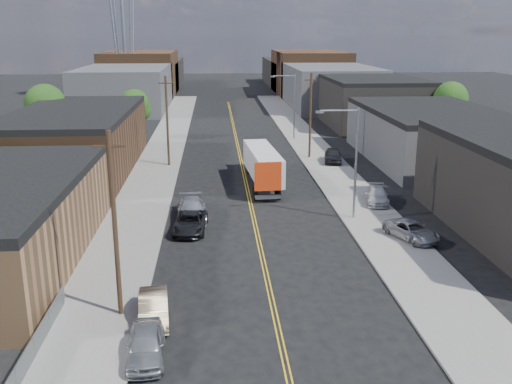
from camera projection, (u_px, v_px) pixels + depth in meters
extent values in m
plane|color=black|center=(237.00, 141.00, 78.96)|extent=(260.00, 260.00, 0.00)
cube|color=gold|center=(242.00, 165.00, 64.57)|extent=(0.32, 120.00, 0.01)
cube|color=slate|center=(157.00, 166.00, 63.88)|extent=(5.00, 140.00, 0.15)
cube|color=slate|center=(325.00, 163.00, 65.22)|extent=(5.00, 140.00, 0.15)
cube|color=#49301D|center=(76.00, 143.00, 61.52)|extent=(12.00, 26.00, 6.00)
cube|color=black|center=(73.00, 112.00, 60.62)|extent=(12.00, 26.00, 0.60)
cube|color=navy|center=(471.00, 191.00, 40.67)|extent=(0.30, 20.00, 0.80)
cube|color=#3E3E41|center=(430.00, 137.00, 66.33)|extent=(14.00, 24.00, 5.50)
cube|color=black|center=(432.00, 111.00, 65.50)|extent=(14.00, 24.00, 0.60)
cube|color=black|center=(371.00, 103.00, 91.08)|extent=(14.00, 22.00, 7.00)
cube|color=black|center=(372.00, 79.00, 90.04)|extent=(14.00, 22.00, 0.60)
cube|color=#3E3E41|center=(126.00, 88.00, 110.05)|extent=(16.00, 30.00, 8.00)
cube|color=#3E3E41|center=(330.00, 87.00, 112.87)|extent=(16.00, 30.00, 8.00)
cube|color=#49301D|center=(141.00, 73.00, 133.76)|extent=(16.00, 26.00, 10.00)
cube|color=#49301D|center=(310.00, 73.00, 136.59)|extent=(16.00, 26.00, 10.00)
cube|color=black|center=(150.00, 74.00, 153.36)|extent=(16.00, 40.00, 7.00)
cube|color=black|center=(297.00, 73.00, 156.19)|extent=(16.00, 40.00, 7.00)
cylinder|color=gray|center=(123.00, 29.00, 121.30)|extent=(0.80, 0.80, 30.00)
cylinder|color=gray|center=(114.00, 29.00, 119.49)|extent=(1.94, 1.94, 29.98)
cylinder|color=gray|center=(130.00, 29.00, 119.74)|extent=(1.94, 1.94, 29.98)
cylinder|color=gray|center=(116.00, 29.00, 122.87)|extent=(1.94, 1.94, 29.98)
cylinder|color=gray|center=(133.00, 29.00, 123.11)|extent=(1.94, 1.94, 29.98)
cylinder|color=gray|center=(356.00, 165.00, 44.72)|extent=(0.18, 0.18, 9.00)
cylinder|color=gray|center=(339.00, 110.00, 43.44)|extent=(3.00, 0.12, 0.12)
cube|color=gray|center=(320.00, 112.00, 43.36)|extent=(0.60, 0.25, 0.18)
cylinder|color=gray|center=(294.00, 107.00, 78.30)|extent=(0.18, 0.18, 9.00)
cylinder|color=gray|center=(284.00, 76.00, 77.02)|extent=(3.00, 0.12, 0.12)
cube|color=gray|center=(273.00, 77.00, 76.95)|extent=(0.60, 0.25, 0.18)
cylinder|color=black|center=(115.00, 227.00, 29.05)|extent=(0.26, 0.26, 10.00)
cube|color=black|center=(109.00, 146.00, 27.90)|extent=(1.60, 0.12, 0.12)
cylinder|color=black|center=(167.00, 122.00, 62.63)|extent=(0.26, 0.26, 10.00)
cube|color=black|center=(166.00, 83.00, 61.49)|extent=(1.60, 0.12, 0.12)
cylinder|color=black|center=(310.00, 116.00, 66.67)|extent=(0.26, 0.26, 10.00)
cube|color=black|center=(311.00, 80.00, 65.52)|extent=(1.60, 0.12, 0.12)
cube|color=slate|center=(16.00, 380.00, 23.77)|extent=(0.02, 16.00, 1.20)
cube|color=slate|center=(15.00, 368.00, 23.61)|extent=(0.05, 16.00, 0.05)
cylinder|color=black|center=(48.00, 133.00, 71.86)|extent=(0.36, 0.36, 4.50)
sphere|color=#16340E|center=(45.00, 104.00, 70.88)|extent=(5.04, 5.04, 5.04)
sphere|color=#16340E|center=(52.00, 111.00, 71.45)|extent=(3.96, 3.96, 3.96)
sphere|color=#16340E|center=(41.00, 110.00, 70.63)|extent=(3.60, 3.60, 3.60)
cylinder|color=black|center=(136.00, 126.00, 79.38)|extent=(0.36, 0.36, 3.75)
sphere|color=#16340E|center=(134.00, 104.00, 78.57)|extent=(4.20, 4.20, 4.20)
sphere|color=#16340E|center=(139.00, 109.00, 79.10)|extent=(3.30, 3.30, 3.30)
sphere|color=#16340E|center=(131.00, 109.00, 78.29)|extent=(3.00, 3.00, 3.00)
cylinder|color=black|center=(448.00, 123.00, 80.50)|extent=(0.36, 0.36, 4.25)
sphere|color=#16340E|center=(451.00, 99.00, 79.58)|extent=(4.76, 4.76, 4.76)
sphere|color=#16340E|center=(453.00, 104.00, 80.14)|extent=(3.74, 3.74, 3.74)
sphere|color=#16340E|center=(448.00, 103.00, 79.32)|extent=(3.40, 3.40, 3.40)
cube|color=silver|center=(263.00, 163.00, 55.08)|extent=(3.15, 11.11, 2.56)
cube|color=#B32E0D|center=(268.00, 176.00, 49.82)|extent=(2.40, 0.29, 2.58)
cube|color=gray|center=(268.00, 197.00, 50.33)|extent=(2.30, 0.76, 0.25)
cube|color=black|center=(257.00, 157.00, 61.84)|extent=(2.49, 3.08, 2.83)
cylinder|color=black|center=(266.00, 193.00, 51.68)|extent=(2.44, 1.08, 0.91)
cylinder|color=black|center=(257.00, 166.00, 62.10)|extent=(2.35, 1.08, 0.91)
imported|color=#9FA2A4|center=(146.00, 344.00, 26.25)|extent=(1.95, 4.33, 1.44)
imported|color=#90795E|center=(153.00, 308.00, 29.74)|extent=(1.92, 4.42, 1.41)
imported|color=black|center=(190.00, 223.00, 43.00)|extent=(2.72, 5.25, 1.41)
imported|color=#A5A7AA|center=(192.00, 210.00, 45.77)|extent=(2.61, 5.67, 1.61)
imported|color=#9C9EA1|center=(411.00, 230.00, 41.05)|extent=(3.69, 5.03, 1.27)
imported|color=#B1B1B1|center=(377.00, 195.00, 49.73)|extent=(2.62, 4.76, 1.31)
imported|color=black|center=(333.00, 155.00, 65.14)|extent=(2.72, 4.98, 1.61)
imported|color=black|center=(259.00, 146.00, 71.67)|extent=(2.71, 4.97, 1.32)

